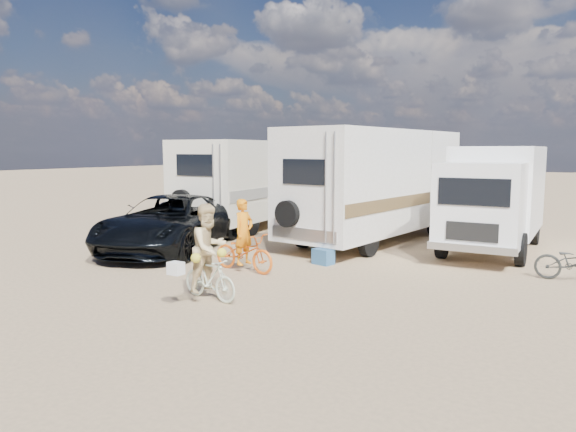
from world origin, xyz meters
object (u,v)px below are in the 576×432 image
Objects in this scene: rv_main at (374,186)px; crate at (334,246)px; box_truck at (494,199)px; bike_parked at (576,263)px; rv_left at (255,184)px; cooler at (323,257)px; bike_woman at (210,278)px; bike_man at (244,252)px; rider_woman at (209,257)px; dark_suv at (170,223)px; rider_man at (244,239)px.

crate is (-0.28, -2.25, -1.68)m from rv_main.
rv_main is at bearing -177.04° from box_truck.
rv_main reaches higher than bike_parked.
box_truck reaches higher than bike_parked.
rv_left is 15.63× the size of cooler.
bike_woman is at bearing -65.13° from rv_left.
bike_woman is at bearing -153.68° from bike_man.
rider_woman is 3.46× the size of cooler.
dark_suv is at bearing -86.55° from rv_left.
rider_woman reaches higher than dark_suv.
box_truck is 9.79m from dark_suv.
bike_parked is at bearing -53.45° from box_truck.
bike_parked is 4.42× the size of crate.
rv_main is at bearing 68.28° from bike_parked.
bike_man reaches higher than bike_woman.
rv_left reaches higher than cooler.
rv_main is at bearing -16.51° from rv_left.
rv_main is 5.69m from rv_left.
bike_parked is (7.13, 3.22, -0.36)m from rider_man.
cooler is at bearing -130.10° from box_truck.
cooler is (5.93, -5.05, -1.48)m from rv_left.
crate is (-0.62, 1.80, -0.05)m from cooler.
bike_man is (-4.63, -6.23, -1.08)m from box_truck.
cooler is at bearing 2.69° from bike_woman.
crate is at bearing 120.38° from cooler.
bike_woman is 6.05m from crate.
rider_woman reaches higher than bike_parked.
rv_main is 1.32× the size of dark_suv.
bike_woman is 0.89× the size of rider_man.
dark_suv is at bearing -149.77° from crate.
rv_left is 4.52× the size of rider_woman.
rv_main is 6.70m from dark_suv.
bike_parked is at bearing -40.68° from rider_woman.
bike_man is 4.64× the size of crate.
rider_woman is (4.64, -3.52, 0.07)m from dark_suv.
dark_suv is at bearing -151.15° from box_truck.
cooler is at bearing -11.26° from dark_suv.
cooler is at bearing 2.69° from rider_woman.
rider_woman is (0.98, -2.44, 0.07)m from rider_man.
dark_suv is 11.00m from bike_parked.
box_truck reaches higher than dark_suv.
rv_main reaches higher than rv_left.
bike_woman is at bearing -115.86° from box_truck.
rider_woman is 8.36m from bike_parked.
crate is at bearing 10.72° from dark_suv.
dark_suv is 3.33× the size of rider_woman.
rv_left is 12.39m from bike_parked.
dark_suv is 5.82m from rider_woman.
crate is (-6.47, 0.38, -0.30)m from bike_parked.
bike_woman is 4.25m from cooler.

